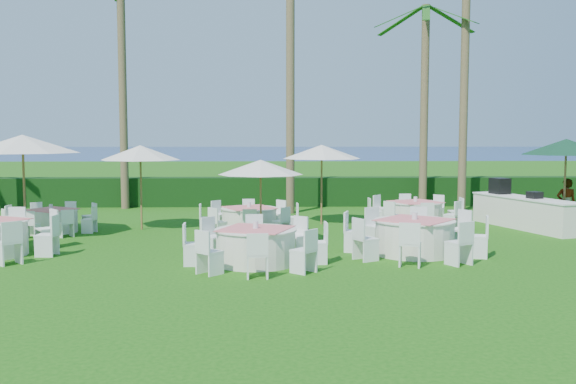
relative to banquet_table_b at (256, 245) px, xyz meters
name	(u,v)px	position (x,y,z in m)	size (l,w,h in m)	color
ground	(230,261)	(-0.62, 0.38, -0.44)	(120.00, 120.00, 0.00)	#164E0D
hedge	(246,192)	(-0.62, 12.38, 0.16)	(34.00, 1.00, 1.20)	black
ocean	(262,152)	(-0.62, 102.38, -0.44)	(260.00, 260.00, 0.00)	#082350
banquet_table_b	(256,245)	(0.00, 0.00, 0.00)	(3.29, 3.29, 0.99)	silver
banquet_table_c	(414,236)	(3.92, 1.09, 0.03)	(3.47, 3.47, 1.05)	silver
banquet_table_d	(51,220)	(-6.33, 5.10, -0.06)	(2.80, 2.80, 0.86)	silver
banquet_table_e	(249,219)	(-0.29, 4.94, -0.04)	(3.02, 3.02, 0.92)	silver
banquet_table_f	(415,213)	(5.14, 6.28, -0.02)	(3.11, 3.11, 0.95)	silver
umbrella_a	(23,144)	(-6.70, 3.99, 2.28)	(3.27, 3.27, 2.97)	brown
umbrella_b	(261,167)	(0.09, 2.61, 1.66)	(2.28, 2.28, 2.30)	brown
umbrella_c	(140,153)	(-3.68, 5.58, 1.98)	(2.48, 2.48, 2.65)	brown
umbrella_d	(322,152)	(2.07, 6.62, 1.98)	(2.57, 2.57, 2.64)	brown
umbrella_green	(566,147)	(9.58, 5.17, 2.16)	(2.81, 2.81, 2.85)	brown
buffet_table	(524,212)	(8.44, 5.49, 0.10)	(2.15, 4.37, 1.53)	silver
staff_person	(566,204)	(9.70, 5.28, 0.36)	(0.58, 0.38, 1.60)	gray
palm_b	(122,77)	(-5.50, 11.49, 4.86)	(4.33, 4.31, 9.66)	brown
palm_c	(290,24)	(1.14, 9.72, 6.65)	(4.40, 4.14, 13.17)	brown
palm_d	(424,97)	(6.57, 11.13, 4.07)	(4.29, 4.34, 8.12)	brown
palm_e	(465,68)	(7.89, 10.26, 5.11)	(4.36, 4.27, 10.15)	brown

